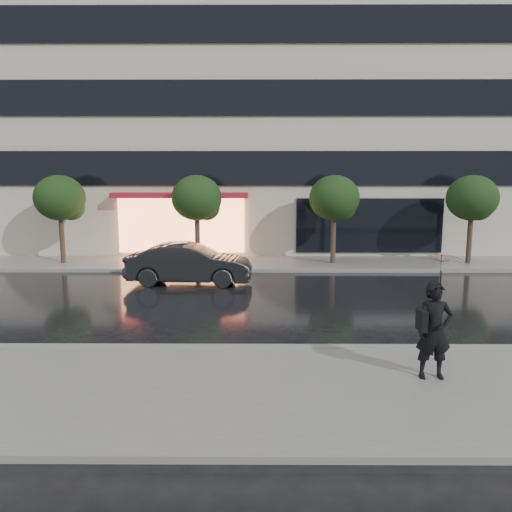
{
  "coord_description": "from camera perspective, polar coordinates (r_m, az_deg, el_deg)",
  "views": [
    {
      "loc": [
        -0.29,
        -11.84,
        3.95
      ],
      "look_at": [
        -0.38,
        3.98,
        1.4
      ],
      "focal_mm": 35.0,
      "sensor_mm": 36.0,
      "label": 1
    }
  ],
  "objects": [
    {
      "name": "office_building",
      "position": [
        30.24,
        0.91,
        18.76
      ],
      "size": [
        30.0,
        12.76,
        18.0
      ],
      "color": "beige",
      "rests_on": "ground"
    },
    {
      "name": "curb_near",
      "position": [
        11.52,
        1.78,
        -10.53
      ],
      "size": [
        60.0,
        0.25,
        0.14
      ],
      "primitive_type": "cube",
      "color": "gray",
      "rests_on": "ground"
    },
    {
      "name": "parked_car",
      "position": [
        18.51,
        -7.62,
        -0.88
      ],
      "size": [
        4.63,
        1.8,
        1.5
      ],
      "primitive_type": "imported",
      "rotation": [
        0.0,
        0.0,
        1.53
      ],
      "color": "black",
      "rests_on": "ground"
    },
    {
      "name": "tree_far_west",
      "position": [
        23.54,
        -21.36,
        6.02
      ],
      "size": [
        2.2,
        2.2,
        3.99
      ],
      "color": "#33261C",
      "rests_on": "ground"
    },
    {
      "name": "tree_mid_west",
      "position": [
        22.06,
        -6.62,
        6.42
      ],
      "size": [
        2.2,
        2.2,
        3.99
      ],
      "color": "#33261C",
      "rests_on": "ground"
    },
    {
      "name": "sidewalk_near",
      "position": [
        9.44,
        2.13,
        -15.19
      ],
      "size": [
        60.0,
        4.5,
        0.12
      ],
      "primitive_type": "cube",
      "color": "slate",
      "rests_on": "ground"
    },
    {
      "name": "tree_far_east",
      "position": [
        23.81,
        23.57,
        5.92
      ],
      "size": [
        2.2,
        2.2,
        3.99
      ],
      "color": "#33261C",
      "rests_on": "ground"
    },
    {
      "name": "pedestrian_with_umbrella",
      "position": [
        9.99,
        20.0,
        -5.17
      ],
      "size": [
        0.84,
        0.85,
        2.43
      ],
      "rotation": [
        0.0,
        0.0,
        0.03
      ],
      "color": "black",
      "rests_on": "sidewalk_near"
    },
    {
      "name": "ground",
      "position": [
        12.49,
        1.66,
        -9.29
      ],
      "size": [
        120.0,
        120.0,
        0.0
      ],
      "primitive_type": "plane",
      "color": "black",
      "rests_on": "ground"
    },
    {
      "name": "curb_far",
      "position": [
        20.71,
        1.12,
        -1.65
      ],
      "size": [
        60.0,
        0.25,
        0.14
      ],
      "primitive_type": "cube",
      "color": "gray",
      "rests_on": "ground"
    },
    {
      "name": "tree_mid_east",
      "position": [
        22.15,
        9.07,
        6.38
      ],
      "size": [
        2.2,
        2.2,
        3.99
      ],
      "color": "#33261C",
      "rests_on": "ground"
    },
    {
      "name": "sidewalk_far",
      "position": [
        22.44,
        1.05,
        -0.84
      ],
      "size": [
        60.0,
        3.5,
        0.12
      ],
      "primitive_type": "cube",
      "color": "slate",
      "rests_on": "ground"
    }
  ]
}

